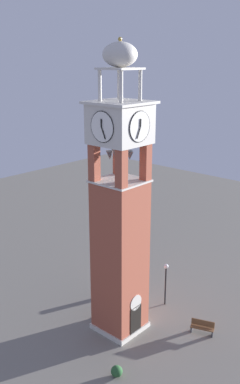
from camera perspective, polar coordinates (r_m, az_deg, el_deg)
The scene contains 6 objects.
ground at distance 31.75m, azimuth 0.00°, elevation -17.48°, with size 80.00×80.00×0.00m, color gray.
clock_tower at distance 27.94m, azimuth 0.00°, elevation -3.88°, with size 3.43×3.43×19.29m.
park_bench at distance 31.41m, azimuth 10.89°, elevation -17.19°, with size 0.98×1.65×0.95m.
lamp_post at distance 33.17m, azimuth 6.10°, elevation -11.06°, with size 0.36×0.36×3.41m.
trash_bin at distance 34.89m, azimuth -2.03°, elevation -13.19°, with size 0.52×0.52×0.80m, color #4C4C51.
shrub_near_entry at distance 27.67m, azimuth -0.44°, elevation -22.69°, with size 0.70×0.70×0.68m, color #28562D.
Camera 1 is at (-19.33, -17.43, 18.18)m, focal length 40.18 mm.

